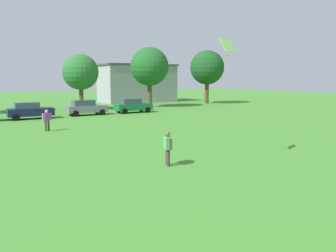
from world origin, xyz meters
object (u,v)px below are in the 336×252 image
Objects in this scene: kite at (228,47)px; tree_far_right at (207,68)px; parked_car_navy_1 at (30,110)px; tree_center at (80,72)px; parked_car_green_3 at (133,105)px; parked_car_gray_2 at (86,107)px; adult_bystander at (168,145)px; tree_right at (149,67)px; bystander_near_trees at (47,118)px.

kite is 0.14× the size of tree_far_right.
tree_center is (7.31, 7.22, 3.93)m from parked_car_navy_1.
parked_car_navy_1 and parked_car_green_3 have the same top height.
kite is at bearing -90.54° from parked_car_gray_2.
kite is at bearing -103.70° from parked_car_green_3.
tree_far_right reaches higher than tree_center.
parked_car_navy_1 is 1.00× the size of parked_car_gray_2.
kite is at bearing -125.45° from tree_far_right.
tree_center reaches higher than parked_car_green_3.
adult_bystander is at bearing -98.89° from tree_center.
parked_car_green_3 is 0.61× the size of tree_center.
parked_car_green_3 is at bearing -1.08° from parked_car_gray_2.
tree_right is (9.55, -0.59, 0.83)m from tree_center.
tree_center is (7.40, 16.21, 3.81)m from bystander_near_trees.
adult_bystander is at bearing -97.91° from parked_car_gray_2.
tree_center is 9.61m from tree_right.
bystander_near_trees is 0.38× the size of parked_car_green_3.
tree_far_right is (20.66, 0.90, 0.91)m from tree_center.
kite is (5.74, -14.24, 4.55)m from bystander_near_trees.
adult_bystander is 0.19× the size of tree_far_right.
adult_bystander is 40.22m from tree_far_right.
tree_center reaches higher than parked_car_gray_2.
tree_center is (1.66, 30.44, -0.74)m from kite.
bystander_near_trees is at bearing 111.96° from kite.
parked_car_navy_1 reaches higher than adult_bystander.
bystander_near_trees is at bearing -140.43° from parked_car_green_3.
parked_car_green_3 is 0.52× the size of tree_right.
parked_car_gray_2 is (5.88, 0.65, 0.00)m from parked_car_navy_1.
adult_bystander is 0.19× the size of tree_right.
bystander_near_trees is at bearing -121.76° from parked_car_gray_2.
parked_car_gray_2 is (5.97, 9.64, -0.12)m from bystander_near_trees.
bystander_near_trees is 18.22m from tree_center.
kite is 24.33m from parked_car_gray_2.
tree_center is at bearing 176.48° from tree_right.
tree_right reaches higher than kite.
tree_center is (1.44, 6.57, 3.93)m from parked_car_gray_2.
kite reaches higher than parked_car_green_3.
parked_car_gray_2 is 1.00× the size of parked_car_green_3.
tree_right is at bearing -10.14° from adult_bystander.
parked_car_navy_1 is 0.61× the size of tree_center.
parked_car_navy_1 is 29.52m from tree_far_right.
bystander_near_trees is 0.38× the size of parked_car_gray_2.
tree_far_right reaches higher than kite.
parked_car_green_3 is at bearing -5.02° from adult_bystander.
parked_car_green_3 is 9.44m from tree_right.
parked_car_gray_2 is 0.51× the size of tree_far_right.
kite is at bearing -89.55° from bystander_near_trees.
tree_far_right is at bearing -23.67° from adult_bystander.
adult_bystander is 0.23× the size of tree_center.
parked_car_gray_2 is 5.57m from parked_car_green_3.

